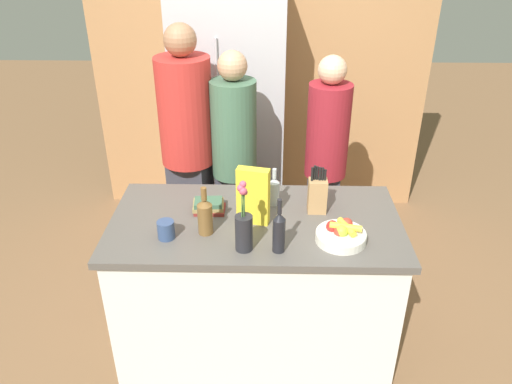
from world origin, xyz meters
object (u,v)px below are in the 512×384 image
Objects in this scene: bottle_oil at (274,190)px; bottle_vinegar at (279,231)px; cereal_box at (253,196)px; book_stack at (209,206)px; refrigerator at (230,112)px; coffee_mug at (166,229)px; bottle_wine at (205,215)px; person_in_blue at (234,155)px; knife_block at (317,195)px; flower_vase at (244,229)px; fruit_bowl at (341,234)px; person_in_red_tee at (326,156)px; person_at_sink at (187,142)px.

bottle_oil is 0.77× the size of bottle_vinegar.
cereal_box is 0.30m from book_stack.
refrigerator is 6.23× the size of cereal_box.
book_stack is 0.55m from bottle_vinegar.
refrigerator is at bearing 82.47° from coffee_mug.
refrigerator is 6.80× the size of bottle_vinegar.
bottle_wine is 0.16× the size of person_in_blue.
knife_block is 0.87× the size of cereal_box.
cereal_box is at bearing 81.26° from flower_vase.
person_in_blue is at bearing 113.44° from bottle_oil.
knife_block is at bearing 109.23° from fruit_bowl.
refrigerator reaches higher than coffee_mug.
flower_vase reaches higher than knife_block.
knife_block is 0.17× the size of person_in_red_tee.
bottle_vinegar reaches higher than knife_block.
book_stack is 0.82× the size of bottle_oil.
refrigerator is 1.80m from fruit_bowl.
person_at_sink is at bearing 91.73° from coffee_mug.
person_in_red_tee reaches higher than flower_vase.
person_at_sink is (-0.93, 1.02, 0.07)m from fruit_bowl.
person_at_sink is at bearing -169.47° from person_in_red_tee.
bottle_oil reaches higher than coffee_mug.
person_in_red_tee reaches higher than book_stack.
knife_block is 0.38m from cereal_box.
bottle_vinegar is (-0.32, -0.10, 0.08)m from fruit_bowl.
fruit_bowl is 2.04× the size of coffee_mug.
book_stack is at bearing -75.28° from person_in_blue.
bottle_oil is at bearing 40.41° from bottle_wine.
cereal_box is 0.83m from person_in_blue.
fruit_bowl is 0.76m from book_stack.
book_stack is at bearing 120.27° from flower_vase.
bottle_oil is (0.34, -1.31, 0.00)m from refrigerator.
knife_block is at bearing -89.90° from person_in_red_tee.
book_stack is 0.77m from person_at_sink.
knife_block is 0.73× the size of flower_vase.
cereal_box is 0.98m from person_at_sink.
knife_block is at bearing 21.28° from bottle_wine.
person_in_blue is (0.10, 0.70, -0.01)m from book_stack.
bottle_vinegar reaches higher than fruit_bowl.
person_in_red_tee is (0.71, -0.64, -0.08)m from refrigerator.
fruit_bowl is at bearing -20.27° from cereal_box.
bottle_wine is (0.01, -0.22, 0.07)m from book_stack.
person_in_blue is 0.64m from person_in_red_tee.
person_in_blue is at bearing 100.63° from cereal_box.
flower_vase is 0.42m from coffee_mug.
cereal_box is (-0.35, -0.12, 0.05)m from knife_block.
cereal_box reaches higher than knife_block.
flower_vase is at bearing 176.62° from bottle_vinegar.
flower_vase is 1.24m from person_in_red_tee.
refrigerator reaches higher than person_in_blue.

